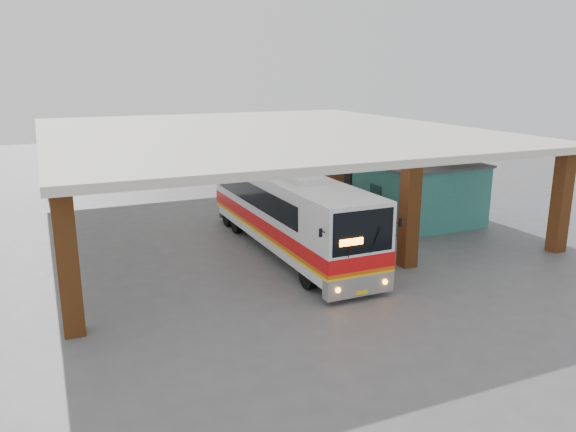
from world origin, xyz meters
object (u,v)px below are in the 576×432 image
Objects in this scene: coach_bus at (288,211)px; pedestrian at (373,242)px; red_chair at (339,207)px; motorcycle at (350,222)px.

pedestrian is at bearing -46.03° from coach_bus.
coach_bus reaches higher than red_chair.
pedestrian is (2.58, -2.66, -0.95)m from coach_bus.
red_chair is at bearing 42.75° from coach_bus.
coach_bus is at bearing -87.28° from pedestrian.
coach_bus is at bearing -131.98° from red_chair.
motorcycle is at bearing -148.67° from pedestrian.
red_chair is at bearing -20.27° from motorcycle.
pedestrian reaches higher than motorcycle.
coach_bus is 4.26m from motorcycle.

